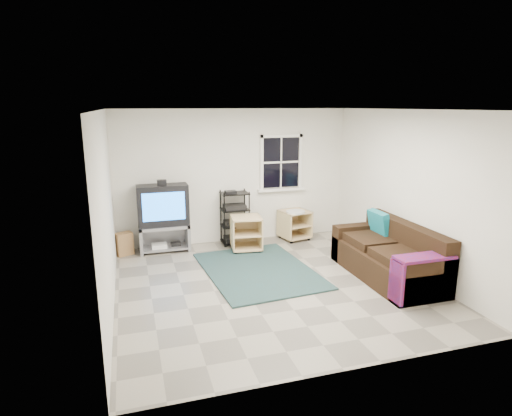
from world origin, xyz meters
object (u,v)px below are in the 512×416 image
object	(u,v)px
side_table_right	(294,222)
side_table_left	(246,232)
sofa	(389,257)
tv_unit	(163,212)
av_rack	(235,221)

from	to	relation	value
side_table_right	side_table_left	bearing A→B (deg)	-161.68
side_table_right	sofa	size ratio (longest dim) A/B	0.31
tv_unit	side_table_left	bearing A→B (deg)	-14.38
av_rack	side_table_left	size ratio (longest dim) A/B	1.62
tv_unit	sofa	size ratio (longest dim) A/B	0.66
av_rack	side_table_right	size ratio (longest dim) A/B	1.67
side_table_left	side_table_right	distance (m)	1.17
tv_unit	sofa	distance (m)	4.04
tv_unit	sofa	world-z (taller)	tv_unit
tv_unit	sofa	xyz separation A→B (m)	(3.28, -2.31, -0.41)
av_rack	sofa	distance (m)	3.04
side_table_left	tv_unit	bearing A→B (deg)	165.62
av_rack	sofa	bearing A→B (deg)	-50.78
av_rack	sofa	xyz separation A→B (m)	(1.92, -2.35, -0.13)
av_rack	side_table_right	xyz separation A→B (m)	(1.22, -0.05, -0.12)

